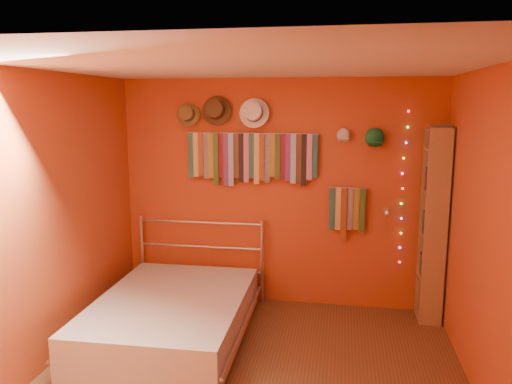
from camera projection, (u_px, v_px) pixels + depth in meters
The scene contains 16 objects.
ground at pixel (249, 383), 4.02m from camera, with size 3.50×3.50×0.00m, color brown.
back_wall at pixel (279, 193), 5.50m from camera, with size 3.50×0.02×2.50m, color #9E3A19.
right_wall at pixel (493, 244), 3.51m from camera, with size 0.02×3.50×2.50m, color #9E3A19.
left_wall at pixel (40, 224), 4.10m from camera, with size 0.02×3.50×2.50m, color #9E3A19.
ceiling at pixel (248, 65), 3.59m from camera, with size 3.50×3.50×0.02m, color white.
tie_rack at pixel (251, 156), 5.42m from camera, with size 1.45×0.03×0.59m.
small_tie_rack at pixel (347, 210), 5.34m from camera, with size 0.40×0.03×0.60m.
fedora_olive at pixel (187, 114), 5.43m from camera, with size 0.26×0.14×0.26m.
fedora_brown at pixel (216, 110), 5.36m from camera, with size 0.32×0.17×0.32m.
fedora_white at pixel (254, 112), 5.30m from camera, with size 0.32×0.18×0.32m.
cap_white at pixel (343, 135), 5.22m from camera, with size 0.16×0.20×0.16m.
cap_green at pixel (375, 138), 5.17m from camera, with size 0.19×0.24×0.19m.
fairy_lights at pixel (403, 189), 5.22m from camera, with size 0.05×0.02×1.63m.
reading_lamp at pixel (387, 213), 5.09m from camera, with size 0.07×0.31×0.09m.
bookshelf at pixel (438, 225), 5.05m from camera, with size 0.25×0.34×2.00m.
bed at pixel (172, 316), 4.76m from camera, with size 1.48×2.00×0.96m.
Camera 1 is at (0.69, -3.63, 2.22)m, focal length 35.00 mm.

